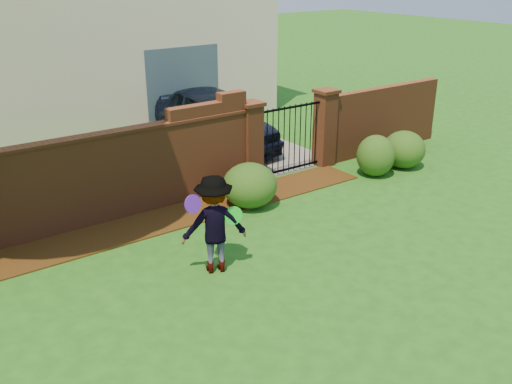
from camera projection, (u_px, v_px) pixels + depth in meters
ground at (274, 294)px, 8.62m from camera, size 80.00×80.00×0.01m
mulch_bed at (125, 231)px, 10.61m from camera, size 11.10×1.08×0.03m
brick_wall at (50, 187)px, 10.19m from camera, size 8.70×0.31×2.16m
brick_wall_return at (382, 119)px, 14.88m from camera, size 4.00×0.25×1.70m
pillar_left at (251, 143)px, 12.57m from camera, size 0.50×0.50×1.88m
pillar_right at (325, 127)px, 13.76m from camera, size 0.50×0.50×1.88m
iron_gate at (289, 139)px, 13.20m from camera, size 1.78×0.03×1.60m
driveway at (202, 135)px, 16.53m from camera, size 3.20×8.00×0.01m
house at (58, 16)px, 17.00m from camera, size 12.40×6.40×6.30m
car at (220, 120)px, 15.05m from camera, size 2.05×4.66×1.56m
shrub_left at (250, 185)px, 11.55m from camera, size 1.12×1.12×0.92m
shrub_middle at (376, 156)px, 13.22m from camera, size 0.89×0.89×0.98m
shrub_right at (404, 149)px, 13.77m from camera, size 1.02×1.02×0.91m
man at (214, 225)px, 8.97m from camera, size 1.20×0.95×1.63m
frisbee_purple at (193, 204)px, 8.48m from camera, size 0.30×0.12×0.29m
frisbee_green at (234, 216)px, 8.92m from camera, size 0.31×0.13×0.30m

